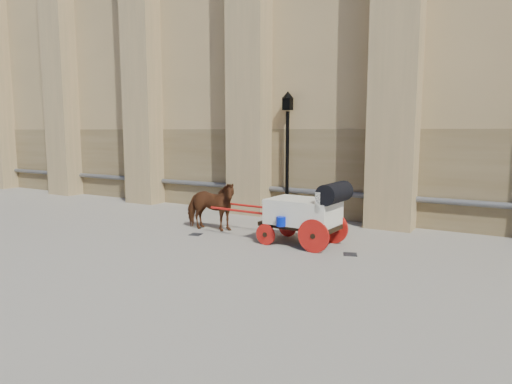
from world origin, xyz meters
The scene contains 6 objects.
ground centered at (0.00, 0.00, 0.00)m, with size 90.00×90.00×0.00m, color gray.
horse centered at (-0.54, 0.57, 0.74)m, with size 0.79×1.74×1.47m, color #562D17.
carriage centered at (2.67, 0.37, 0.91)m, with size 3.90×1.41×1.68m.
street_lamp centered at (0.43, 3.74, 2.28)m, with size 0.40×0.40×4.26m.
drain_grate_near centered at (-0.57, -0.10, 0.01)m, with size 0.32×0.32×0.01m, color black.
drain_grate_far centered at (3.94, 0.07, 0.01)m, with size 0.32×0.32×0.01m, color black.
Camera 1 is at (7.31, -10.26, 2.95)m, focal length 32.00 mm.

